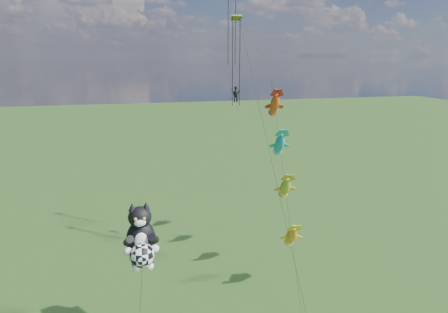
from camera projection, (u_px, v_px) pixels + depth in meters
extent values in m
ellipsoid|color=black|center=(141.00, 240.00, 26.14)|extent=(2.44, 2.18, 3.00)
ellipsoid|color=black|center=(140.00, 217.00, 25.59)|extent=(1.92, 1.82, 1.52)
cone|color=black|center=(132.00, 207.00, 25.28)|extent=(0.65, 0.65, 0.56)
cone|color=black|center=(146.00, 206.00, 25.48)|extent=(0.65, 0.65, 0.56)
ellipsoid|color=white|center=(140.00, 223.00, 25.05)|extent=(0.86, 0.59, 0.54)
ellipsoid|color=white|center=(141.00, 241.00, 25.40)|extent=(1.00, 0.59, 1.24)
sphere|color=gold|center=(135.00, 219.00, 24.85)|extent=(0.23, 0.23, 0.23)
sphere|color=gold|center=(144.00, 218.00, 24.97)|extent=(0.23, 0.23, 0.23)
sphere|color=white|center=(128.00, 251.00, 25.08)|extent=(0.56, 0.56, 0.56)
sphere|color=white|center=(155.00, 249.00, 25.47)|extent=(0.56, 0.56, 0.56)
sphere|color=white|center=(136.00, 268.00, 26.43)|extent=(0.60, 0.60, 0.60)
sphere|color=white|center=(150.00, 266.00, 26.63)|extent=(0.60, 0.60, 0.60)
sphere|color=white|center=(142.00, 255.00, 25.07)|extent=(1.68, 1.68, 1.68)
cylinder|color=black|center=(284.00, 179.00, 35.17)|extent=(2.38, 15.66, 18.67)
ellipsoid|color=#D84A19|center=(291.00, 236.00, 32.88)|extent=(1.30, 2.63, 2.73)
ellipsoid|color=green|center=(285.00, 187.00, 34.82)|extent=(1.30, 2.63, 2.73)
ellipsoid|color=#1979BF|center=(280.00, 144.00, 36.76)|extent=(1.30, 2.63, 2.73)
ellipsoid|color=orange|center=(275.00, 105.00, 38.70)|extent=(1.30, 2.63, 2.73)
cylinder|color=black|center=(268.00, 146.00, 30.73)|extent=(2.02, 16.98, 26.80)
cube|color=#1B951D|center=(236.00, 18.00, 32.76)|extent=(0.92, 0.45, 0.48)
cylinder|color=black|center=(233.00, 64.00, 33.71)|extent=(0.08, 0.08, 7.86)
cylinder|color=black|center=(240.00, 64.00, 33.85)|extent=(0.08, 0.08, 7.86)
cylinder|color=black|center=(228.00, 24.00, 35.79)|extent=(0.08, 0.08, 7.99)
cylinder|color=black|center=(235.00, 24.00, 35.94)|extent=(0.08, 0.08, 7.99)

